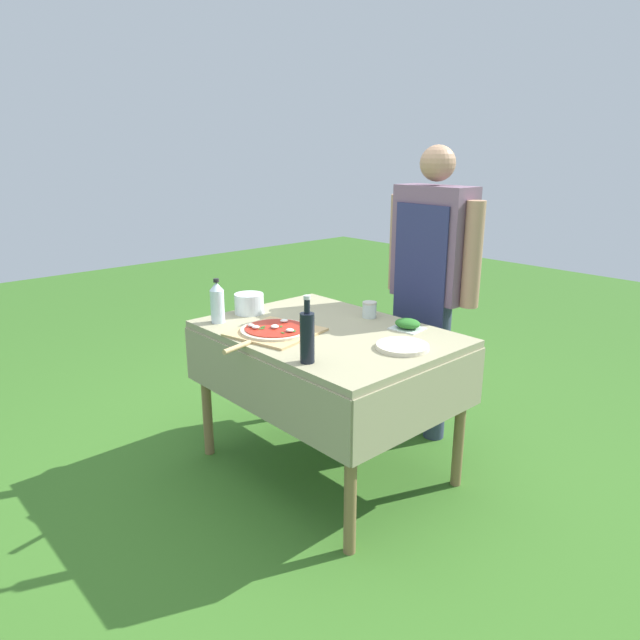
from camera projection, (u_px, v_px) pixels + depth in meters
ground_plane at (327, 467)px, 3.03m from camera, size 12.00×12.00×0.00m
prep_table at (327, 349)px, 2.84m from camera, size 1.24×0.89×0.77m
person_cook at (431, 272)px, 3.14m from camera, size 0.62×0.22×1.65m
pizza_on_peel at (274, 331)px, 2.75m from camera, size 0.45×0.57×0.05m
oil_bottle at (307, 336)px, 2.35m from camera, size 0.06×0.06×0.29m
water_bottle at (217, 302)px, 2.90m from camera, size 0.07×0.07×0.23m
herb_container at (408, 324)px, 2.81m from camera, size 0.17×0.15×0.05m
mixing_tub at (249, 304)px, 3.08m from camera, size 0.16×0.16×0.11m
plate_stack at (402, 346)px, 2.54m from camera, size 0.24×0.24×0.02m
sauce_jar at (369, 311)px, 3.01m from camera, size 0.08×0.08×0.08m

